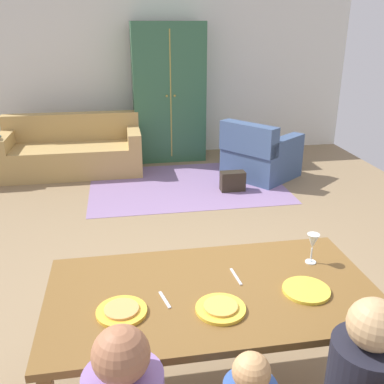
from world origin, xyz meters
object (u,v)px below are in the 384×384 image
plate_near_child (221,309)px  wine_glass (313,242)px  plate_near_man (122,312)px  couch (73,152)px  armoire (168,93)px  dining_table (213,301)px  plate_near_woman (306,290)px  armchair (259,156)px  handbag (233,181)px

plate_near_child → wine_glass: 0.74m
plate_near_man → couch: (-0.65, 4.58, -0.47)m
plate_near_man → armoire: bearing=80.6°
dining_table → wine_glass: (0.63, 0.18, 0.20)m
wine_glass → armoire: (-0.27, 4.76, 0.16)m
plate_near_child → plate_near_woman: 0.49m
armchair → plate_near_woman: bearing=-104.8°
handbag → armoire: bearing=111.2°
plate_near_woman → armchair: 4.03m
armchair → couch: bearing=165.3°
couch → plate_near_child: bearing=-76.3°
armoire → wine_glass: bearing=-86.7°
dining_table → handbag: 3.50m
plate_near_woman → armoire: 5.05m
plate_near_child → handbag: (1.00, 3.48, -0.64)m
couch → armchair: 2.73m
couch → armoire: armoire is taller
wine_glass → armoire: armoire is taller
dining_table → armchair: (1.50, 3.77, -0.37)m
couch → armoire: bearing=17.8°
dining_table → handbag: dining_table is taller
armchair → plate_near_man: bearing=-117.0°
plate_near_child → couch: bearing=103.7°
armchair → armoire: bearing=134.3°
plate_near_child → plate_near_woman: same height
plate_near_man → handbag: bearing=66.7°
wine_glass → armchair: bearing=76.4°
dining_table → armoire: 4.97m
plate_near_child → armchair: 4.25m
plate_near_woman → wine_glass: size_ratio=1.34×
plate_near_child → wine_glass: wine_glass is taller
armoire → plate_near_child: bearing=-94.0°
plate_near_man → wine_glass: (1.11, 0.30, 0.12)m
plate_near_man → armchair: size_ratio=0.21×
plate_near_woman → handbag: (0.51, 3.40, -0.64)m
armoire → handbag: bearing=-68.8°
dining_table → armoire: armoire is taller
plate_near_child → handbag: plate_near_child is taller
plate_near_child → armchair: armchair is taller
wine_glass → handbag: (0.36, 3.12, -0.76)m
dining_table → plate_near_child: bearing=-90.0°
plate_near_man → plate_near_woman: 0.97m
armoire → plate_near_woman: bearing=-88.6°
couch → handbag: (2.13, -1.16, -0.17)m
plate_near_woman → couch: 4.86m
plate_near_child → couch: couch is taller
couch → armoire: (1.49, 0.48, 0.75)m
plate_near_child → armchair: bearing=69.2°
plate_near_man → plate_near_child: size_ratio=1.00×
dining_table → armchair: armchair is taller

